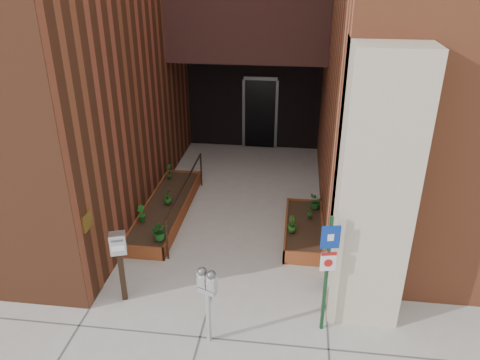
% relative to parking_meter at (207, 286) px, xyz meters
% --- Properties ---
extents(ground, '(80.00, 80.00, 0.00)m').
position_rel_parking_meter_xyz_m(ground, '(-0.16, 1.04, -1.05)').
color(ground, '#9E9991').
rests_on(ground, ground).
extents(planter_left, '(0.90, 3.60, 0.30)m').
position_rel_parking_meter_xyz_m(planter_left, '(-1.71, 3.74, -0.91)').
color(planter_left, brown).
rests_on(planter_left, ground).
extents(planter_right, '(0.80, 2.20, 0.30)m').
position_rel_parking_meter_xyz_m(planter_right, '(1.44, 3.24, -0.91)').
color(planter_right, brown).
rests_on(planter_right, ground).
extents(handrail, '(0.04, 3.34, 0.90)m').
position_rel_parking_meter_xyz_m(handrail, '(-1.21, 3.69, -0.30)').
color(handrail, black).
rests_on(handrail, ground).
extents(parking_meter, '(0.31, 0.21, 1.35)m').
position_rel_parking_meter_xyz_m(parking_meter, '(0.00, 0.00, 0.00)').
color(parking_meter, '#B1B1B4').
rests_on(parking_meter, ground).
extents(sign_post, '(0.28, 0.09, 2.08)m').
position_rel_parking_meter_xyz_m(sign_post, '(1.74, 0.47, 0.23)').
color(sign_post, '#153C21').
rests_on(sign_post, ground).
extents(payment_dropbox, '(0.31, 0.27, 1.33)m').
position_rel_parking_meter_xyz_m(payment_dropbox, '(-1.65, 0.78, -0.09)').
color(payment_dropbox, black).
rests_on(payment_dropbox, ground).
extents(shrub_left_a, '(0.45, 0.45, 0.40)m').
position_rel_parking_meter_xyz_m(shrub_left_a, '(-1.41, 2.26, -0.55)').
color(shrub_left_a, '#1A5B1C').
rests_on(shrub_left_a, planter_left).
extents(shrub_left_b, '(0.27, 0.27, 0.35)m').
position_rel_parking_meter_xyz_m(shrub_left_b, '(-2.01, 2.91, -0.57)').
color(shrub_left_b, '#1B601B').
rests_on(shrub_left_b, planter_left).
extents(shrub_left_c, '(0.25, 0.25, 0.35)m').
position_rel_parking_meter_xyz_m(shrub_left_c, '(-1.66, 3.73, -0.57)').
color(shrub_left_c, '#1D5117').
rests_on(shrub_left_c, planter_left).
extents(shrub_left_d, '(0.28, 0.28, 0.39)m').
position_rel_parking_meter_xyz_m(shrub_left_d, '(-1.97, 5.03, -0.55)').
color(shrub_left_d, '#215719').
rests_on(shrub_left_d, planter_left).
extents(shrub_right_a, '(0.28, 0.28, 0.36)m').
position_rel_parking_meter_xyz_m(shrub_right_a, '(1.19, 2.88, -0.57)').
color(shrub_right_a, '#225217').
rests_on(shrub_right_a, planter_right).
extents(shrub_right_b, '(0.27, 0.27, 0.37)m').
position_rel_parking_meter_xyz_m(shrub_right_b, '(1.56, 3.49, -0.56)').
color(shrub_right_b, '#275C1A').
rests_on(shrub_right_b, planter_right).
extents(shrub_right_c, '(0.37, 0.37, 0.34)m').
position_rel_parking_meter_xyz_m(shrub_right_c, '(1.69, 3.92, -0.58)').
color(shrub_right_c, '#18551C').
rests_on(shrub_right_c, planter_right).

